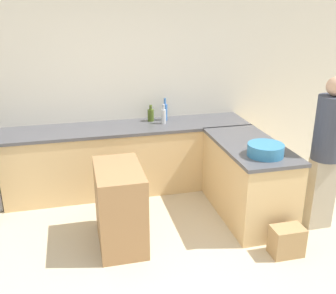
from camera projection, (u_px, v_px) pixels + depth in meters
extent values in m
plane|color=beige|center=(166.00, 292.00, 3.51)|extent=(14.00, 14.00, 0.00)
cube|color=silver|center=(123.00, 87.00, 5.31)|extent=(8.00, 0.06, 2.70)
cube|color=#D6B27A|center=(129.00, 159.00, 5.31)|extent=(3.20, 0.64, 0.86)
cube|color=#4C4C51|center=(128.00, 128.00, 5.15)|extent=(3.23, 0.67, 0.04)
cube|color=#D6B27A|center=(247.00, 181.00, 4.68)|extent=(0.66, 1.37, 0.86)
cube|color=#4C4C51|center=(250.00, 145.00, 4.52)|extent=(0.69, 1.40, 0.04)
cube|color=#997047|center=(120.00, 206.00, 4.09)|extent=(0.47, 0.79, 0.87)
cylinder|color=teal|center=(266.00, 150.00, 4.14)|extent=(0.38, 0.38, 0.13)
cylinder|color=silver|center=(164.00, 117.00, 5.22)|extent=(0.06, 0.06, 0.19)
cylinder|color=silver|center=(164.00, 107.00, 5.17)|extent=(0.03, 0.03, 0.07)
cylinder|color=#386BB7|center=(165.00, 112.00, 5.37)|extent=(0.07, 0.07, 0.22)
cylinder|color=#386BB7|center=(165.00, 101.00, 5.32)|extent=(0.03, 0.03, 0.09)
cylinder|color=#475B1E|center=(151.00, 115.00, 5.34)|extent=(0.09, 0.09, 0.16)
cylinder|color=#475B1E|center=(151.00, 107.00, 5.30)|extent=(0.04, 0.04, 0.06)
cube|color=#ADA38E|center=(320.00, 193.00, 4.42)|extent=(0.29, 0.18, 0.83)
cylinder|color=#383D4C|center=(330.00, 128.00, 4.15)|extent=(0.32, 0.32, 0.70)
sphere|color=tan|center=(336.00, 86.00, 4.00)|extent=(0.20, 0.20, 0.20)
cube|color=#A88456|center=(287.00, 241.00, 3.98)|extent=(0.33, 0.21, 0.31)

